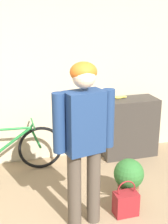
# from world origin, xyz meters

# --- Properties ---
(wall_back) EXTENTS (8.00, 0.07, 2.60)m
(wall_back) POSITION_xyz_m (0.00, 2.72, 1.30)
(wall_back) COLOR beige
(wall_back) RESTS_ON ground_plane
(side_shelf) EXTENTS (0.87, 0.44, 0.94)m
(side_shelf) POSITION_xyz_m (1.53, 2.46, 0.47)
(side_shelf) COLOR #38332D
(side_shelf) RESTS_ON ground_plane
(person) EXTENTS (0.64, 0.30, 1.78)m
(person) POSITION_xyz_m (0.35, 0.99, 1.07)
(person) COLOR #4C4238
(person) RESTS_ON ground_plane
(bicycle) EXTENTS (1.74, 0.46, 0.73)m
(bicycle) POSITION_xyz_m (-0.45, 2.39, 0.35)
(bicycle) COLOR black
(bicycle) RESTS_ON ground_plane
(banana) EXTENTS (0.28, 0.08, 0.04)m
(banana) POSITION_xyz_m (1.36, 2.52, 0.96)
(banana) COLOR #EAD64C
(banana) RESTS_ON side_shelf
(handbag) EXTENTS (0.27, 0.17, 0.43)m
(handbag) POSITION_xyz_m (0.84, 0.99, 0.15)
(handbag) COLOR maroon
(handbag) RESTS_ON ground_plane
(potted_plant) EXTENTS (0.37, 0.37, 0.55)m
(potted_plant) POSITION_xyz_m (0.99, 1.25, 0.30)
(potted_plant) COLOR brown
(potted_plant) RESTS_ON ground_plane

